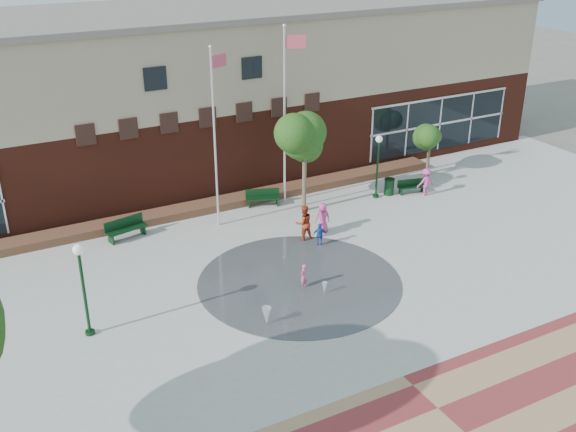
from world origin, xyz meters
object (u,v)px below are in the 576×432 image
child_splash (303,276)px  flagpole_left (215,130)px  flagpole_right (286,107)px  trash_can (389,187)px  bench_left (127,232)px

child_splash → flagpole_left: bearing=-119.6°
flagpole_left → flagpole_right: size_ratio=0.95×
flagpole_left → child_splash: bearing=-106.4°
flagpole_left → child_splash: flagpole_left is taller
trash_can → child_splash: (-8.84, -6.32, 0.06)m
flagpole_left → trash_can: bearing=-26.7°
flagpole_left → trash_can: size_ratio=9.42×
flagpole_right → bench_left: flagpole_right is taller
child_splash → bench_left: bearing=-92.0°
flagpole_left → child_splash: (0.68, -7.12, -4.29)m
flagpole_right → trash_can: flagpole_right is taller
bench_left → child_splash: 9.27m
trash_can → flagpole_right: bearing=162.0°
flagpole_right → bench_left: 9.79m
trash_can → child_splash: 10.87m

